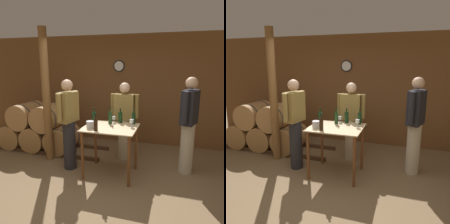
# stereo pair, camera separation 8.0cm
# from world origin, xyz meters

# --- Properties ---
(ground_plane) EXTENTS (14.00, 14.00, 0.00)m
(ground_plane) POSITION_xyz_m (0.00, 0.00, 0.00)
(ground_plane) COLOR brown
(back_wall) EXTENTS (8.40, 0.08, 2.70)m
(back_wall) POSITION_xyz_m (-0.00, 2.56, 1.35)
(back_wall) COLOR brown
(back_wall) RESTS_ON ground_plane
(barrel_rack) EXTENTS (3.25, 0.80, 1.11)m
(barrel_rack) POSITION_xyz_m (-1.97, 1.48, 0.49)
(barrel_rack) COLOR #4C331E
(barrel_rack) RESTS_ON ground_plane
(tasting_table) EXTENTS (0.94, 0.77, 0.91)m
(tasting_table) POSITION_xyz_m (0.03, 0.75, 0.73)
(tasting_table) COLOR #D1B284
(tasting_table) RESTS_ON ground_plane
(wooden_post) EXTENTS (0.16, 0.16, 2.70)m
(wooden_post) POSITION_xyz_m (-1.40, 1.00, 1.35)
(wooden_post) COLOR brown
(wooden_post) RESTS_ON ground_plane
(wine_bottle_far_left) EXTENTS (0.08, 0.08, 0.31)m
(wine_bottle_far_left) POSITION_xyz_m (-0.32, 0.86, 1.03)
(wine_bottle_far_left) COLOR black
(wine_bottle_far_left) RESTS_ON tasting_table
(wine_bottle_left) EXTENTS (0.07, 0.07, 0.28)m
(wine_bottle_left) POSITION_xyz_m (-0.15, 0.48, 1.02)
(wine_bottle_left) COLOR black
(wine_bottle_left) RESTS_ON tasting_table
(wine_bottle_center) EXTENTS (0.07, 0.07, 0.32)m
(wine_bottle_center) POSITION_xyz_m (-0.03, 0.94, 1.03)
(wine_bottle_center) COLOR #193819
(wine_bottle_center) RESTS_ON tasting_table
(wine_bottle_right) EXTENTS (0.08, 0.08, 0.28)m
(wine_bottle_right) POSITION_xyz_m (0.13, 1.07, 1.02)
(wine_bottle_right) COLOR black
(wine_bottle_right) RESTS_ON tasting_table
(wine_bottle_far_right) EXTENTS (0.07, 0.07, 0.29)m
(wine_bottle_far_right) POSITION_xyz_m (0.38, 1.06, 1.02)
(wine_bottle_far_right) COLOR black
(wine_bottle_far_right) RESTS_ON tasting_table
(wine_glass_near_left) EXTENTS (0.07, 0.07, 0.12)m
(wine_glass_near_left) POSITION_xyz_m (0.01, 1.04, 1.00)
(wine_glass_near_left) COLOR silver
(wine_glass_near_left) RESTS_ON tasting_table
(wine_glass_near_center) EXTENTS (0.07, 0.07, 0.14)m
(wine_glass_near_center) POSITION_xyz_m (0.39, 0.84, 1.02)
(wine_glass_near_center) COLOR silver
(wine_glass_near_center) RESTS_ON tasting_table
(ice_bucket) EXTENTS (0.13, 0.13, 0.12)m
(ice_bucket) POSITION_xyz_m (-0.29, 0.58, 0.97)
(ice_bucket) COLOR silver
(ice_bucket) RESTS_ON tasting_table
(person_host) EXTENTS (0.59, 0.24, 1.64)m
(person_host) POSITION_xyz_m (0.11, 1.47, 0.86)
(person_host) COLOR #B7AD93
(person_host) RESTS_ON ground_plane
(person_visitor_with_scarf) EXTENTS (0.29, 0.58, 1.73)m
(person_visitor_with_scarf) POSITION_xyz_m (-0.80, 0.76, 0.92)
(person_visitor_with_scarf) COLOR #232328
(person_visitor_with_scarf) RESTS_ON ground_plane
(person_visitor_bearded) EXTENTS (0.34, 0.56, 1.79)m
(person_visitor_bearded) POSITION_xyz_m (1.36, 1.21, 0.95)
(person_visitor_bearded) COLOR #B7AD93
(person_visitor_bearded) RESTS_ON ground_plane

